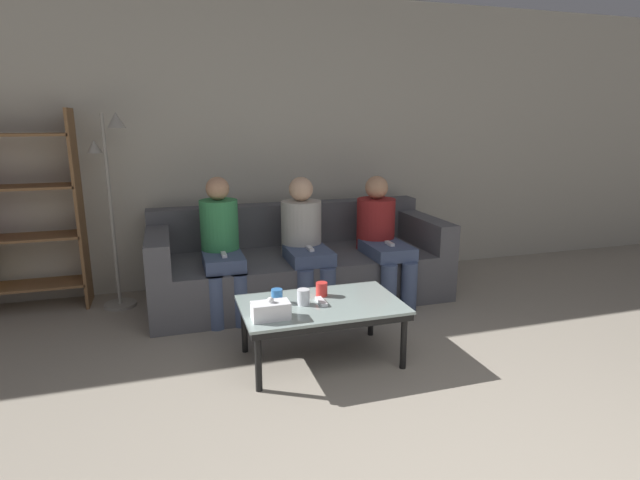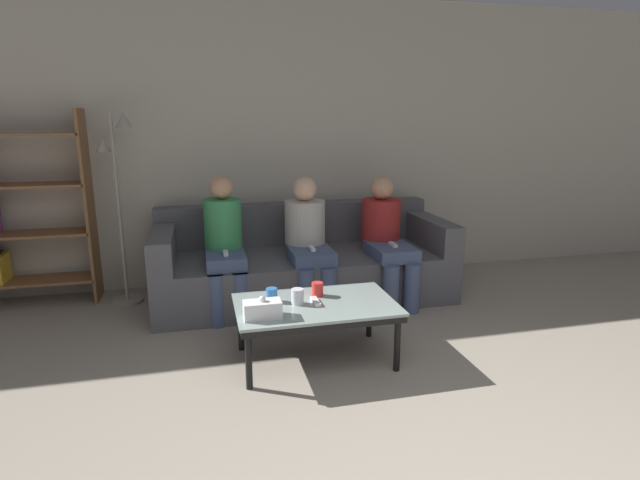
{
  "view_description": "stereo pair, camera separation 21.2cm",
  "coord_description": "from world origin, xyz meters",
  "px_view_note": "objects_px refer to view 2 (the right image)",
  "views": [
    {
      "loc": [
        -1.05,
        -0.82,
        1.52
      ],
      "look_at": [
        0.0,
        2.59,
        0.65
      ],
      "focal_mm": 28.0,
      "sensor_mm": 36.0,
      "label": 1
    },
    {
      "loc": [
        -0.85,
        -0.88,
        1.52
      ],
      "look_at": [
        0.0,
        2.59,
        0.65
      ],
      "focal_mm": 28.0,
      "sensor_mm": 36.0,
      "label": 2
    }
  ],
  "objects_px": {
    "game_remote": "(315,302)",
    "seated_person_mid_right": "(386,236)",
    "standing_lamp": "(120,190)",
    "seated_person_left_end": "(224,243)",
    "cup_near_left": "(317,289)",
    "cup_far_center": "(272,295)",
    "coffee_table": "(316,309)",
    "cup_near_right": "(297,297)",
    "seated_person_mid_left": "(308,239)",
    "bookshelf": "(6,216)",
    "tissue_box": "(262,309)",
    "couch": "(303,264)"
  },
  "relations": [
    {
      "from": "seated_person_mid_left",
      "to": "couch",
      "type": "bearing_deg",
      "value": 90.0
    },
    {
      "from": "cup_near_left",
      "to": "seated_person_mid_left",
      "type": "height_order",
      "value": "seated_person_mid_left"
    },
    {
      "from": "coffee_table",
      "to": "seated_person_left_end",
      "type": "relative_size",
      "value": 0.93
    },
    {
      "from": "couch",
      "to": "game_remote",
      "type": "height_order",
      "value": "couch"
    },
    {
      "from": "couch",
      "to": "standing_lamp",
      "type": "relative_size",
      "value": 1.58
    },
    {
      "from": "cup_near_right",
      "to": "seated_person_left_end",
      "type": "bearing_deg",
      "value": 111.4
    },
    {
      "from": "cup_far_center",
      "to": "bookshelf",
      "type": "relative_size",
      "value": 0.05
    },
    {
      "from": "standing_lamp",
      "to": "seated_person_mid_right",
      "type": "relative_size",
      "value": 1.5
    },
    {
      "from": "cup_near_right",
      "to": "seated_person_left_end",
      "type": "xyz_separation_m",
      "value": [
        -0.39,
        1.0,
        0.13
      ]
    },
    {
      "from": "coffee_table",
      "to": "bookshelf",
      "type": "height_order",
      "value": "bookshelf"
    },
    {
      "from": "cup_near_left",
      "to": "seated_person_mid_right",
      "type": "xyz_separation_m",
      "value": [
        0.8,
        0.86,
        0.12
      ]
    },
    {
      "from": "bookshelf",
      "to": "seated_person_left_end",
      "type": "height_order",
      "value": "bookshelf"
    },
    {
      "from": "game_remote",
      "to": "seated_person_mid_left",
      "type": "xyz_separation_m",
      "value": [
        0.17,
        1.01,
        0.17
      ]
    },
    {
      "from": "cup_near_right",
      "to": "game_remote",
      "type": "height_order",
      "value": "cup_near_right"
    },
    {
      "from": "standing_lamp",
      "to": "bookshelf",
      "type": "bearing_deg",
      "value": 171.07
    },
    {
      "from": "seated_person_left_end",
      "to": "cup_far_center",
      "type": "bearing_deg",
      "value": -75.31
    },
    {
      "from": "cup_near_left",
      "to": "cup_far_center",
      "type": "height_order",
      "value": "cup_near_left"
    },
    {
      "from": "game_remote",
      "to": "seated_person_left_end",
      "type": "bearing_deg",
      "value": 116.54
    },
    {
      "from": "cup_far_center",
      "to": "seated_person_left_end",
      "type": "distance_m",
      "value": 0.95
    },
    {
      "from": "standing_lamp",
      "to": "coffee_table",
      "type": "bearing_deg",
      "value": -47.39
    },
    {
      "from": "cup_near_left",
      "to": "seated_person_left_end",
      "type": "distance_m",
      "value": 1.04
    },
    {
      "from": "coffee_table",
      "to": "game_remote",
      "type": "distance_m",
      "value": 0.05
    },
    {
      "from": "cup_near_right",
      "to": "seated_person_mid_right",
      "type": "xyz_separation_m",
      "value": [
        0.96,
        0.97,
        0.12
      ]
    },
    {
      "from": "seated_person_left_end",
      "to": "seated_person_mid_left",
      "type": "distance_m",
      "value": 0.67
    },
    {
      "from": "tissue_box",
      "to": "seated_person_left_end",
      "type": "height_order",
      "value": "seated_person_left_end"
    },
    {
      "from": "cup_near_left",
      "to": "seated_person_mid_right",
      "type": "distance_m",
      "value": 1.18
    },
    {
      "from": "cup_near_right",
      "to": "bookshelf",
      "type": "height_order",
      "value": "bookshelf"
    },
    {
      "from": "seated_person_mid_right",
      "to": "cup_far_center",
      "type": "bearing_deg",
      "value": -141.2
    },
    {
      "from": "coffee_table",
      "to": "cup_near_right",
      "type": "height_order",
      "value": "cup_near_right"
    },
    {
      "from": "coffee_table",
      "to": "cup_far_center",
      "type": "height_order",
      "value": "cup_far_center"
    },
    {
      "from": "tissue_box",
      "to": "game_remote",
      "type": "bearing_deg",
      "value": 23.32
    },
    {
      "from": "couch",
      "to": "bookshelf",
      "type": "xyz_separation_m",
      "value": [
        -2.37,
        0.34,
        0.48
      ]
    },
    {
      "from": "coffee_table",
      "to": "standing_lamp",
      "type": "relative_size",
      "value": 0.64
    },
    {
      "from": "cup_far_center",
      "to": "couch",
      "type": "bearing_deg",
      "value": 68.85
    },
    {
      "from": "couch",
      "to": "cup_near_left",
      "type": "xyz_separation_m",
      "value": [
        -0.13,
        -1.09,
        0.15
      ]
    },
    {
      "from": "cup_near_right",
      "to": "seated_person_mid_left",
      "type": "xyz_separation_m",
      "value": [
        0.28,
        0.99,
        0.13
      ]
    },
    {
      "from": "standing_lamp",
      "to": "seated_person_left_end",
      "type": "height_order",
      "value": "standing_lamp"
    },
    {
      "from": "game_remote",
      "to": "cup_near_left",
      "type": "bearing_deg",
      "value": 71.39
    },
    {
      "from": "couch",
      "to": "tissue_box",
      "type": "xyz_separation_m",
      "value": [
        -0.53,
        -1.37,
        0.16
      ]
    },
    {
      "from": "seated_person_mid_right",
      "to": "cup_near_left",
      "type": "bearing_deg",
      "value": -133.12
    },
    {
      "from": "game_remote",
      "to": "seated_person_mid_right",
      "type": "relative_size",
      "value": 0.14
    },
    {
      "from": "coffee_table",
      "to": "tissue_box",
      "type": "bearing_deg",
      "value": -156.68
    },
    {
      "from": "cup_far_center",
      "to": "seated_person_left_end",
      "type": "xyz_separation_m",
      "value": [
        -0.24,
        0.91,
        0.13
      ]
    },
    {
      "from": "couch",
      "to": "coffee_table",
      "type": "bearing_deg",
      "value": -98.0
    },
    {
      "from": "cup_near_left",
      "to": "bookshelf",
      "type": "relative_size",
      "value": 0.06
    },
    {
      "from": "seated_person_mid_right",
      "to": "bookshelf",
      "type": "bearing_deg",
      "value": 169.41
    },
    {
      "from": "cup_far_center",
      "to": "seated_person_mid_left",
      "type": "bearing_deg",
      "value": 64.49
    },
    {
      "from": "couch",
      "to": "seated_person_left_end",
      "type": "relative_size",
      "value": 2.29
    },
    {
      "from": "game_remote",
      "to": "standing_lamp",
      "type": "distance_m",
      "value": 2.0
    },
    {
      "from": "coffee_table",
      "to": "cup_near_left",
      "type": "xyz_separation_m",
      "value": [
        0.04,
        0.13,
        0.09
      ]
    }
  ]
}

